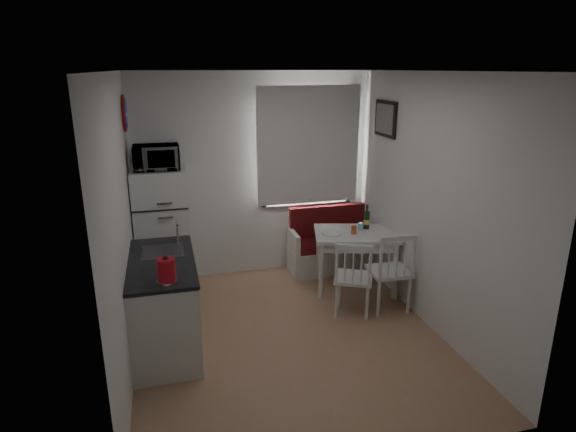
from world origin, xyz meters
The scene contains 22 objects.
floor centered at (0.00, 0.00, 0.00)m, with size 3.00×3.50×0.02m, color tan.
ceiling centered at (0.00, 0.00, 2.60)m, with size 3.00×3.50×0.02m, color white.
wall_back centered at (0.00, 1.75, 1.30)m, with size 3.00×0.02×2.60m, color white.
wall_front centered at (0.00, -1.75, 1.30)m, with size 3.00×0.02×2.60m, color white.
wall_left centered at (-1.50, 0.00, 1.30)m, with size 0.02×3.50×2.60m, color white.
wall_right centered at (1.50, 0.00, 1.30)m, with size 0.02×3.50×2.60m, color white.
window centered at (0.70, 1.72, 1.62)m, with size 1.22×0.06×1.47m, color white.
curtain centered at (0.70, 1.65, 1.68)m, with size 1.35×0.02×1.50m, color white.
kitchen_counter centered at (-1.20, 0.16, 0.46)m, with size 0.62×1.32×1.16m.
wall_sign centered at (-1.47, 1.45, 2.15)m, with size 0.40×0.40×0.03m, color #1B3BA2.
picture_frame centered at (1.48, 1.10, 2.05)m, with size 0.04×0.52×0.42m, color black.
bench centered at (1.02, 1.51, 0.29)m, with size 1.20×0.46×0.86m.
dining_table centered at (1.07, 0.89, 0.65)m, with size 1.12×0.91×0.73m.
chair_left centered at (0.82, 0.23, 0.54)m, with size 0.53×0.54×0.46m.
chair_right centered at (1.25, 0.22, 0.57)m, with size 0.46×0.44×0.50m.
fridge centered at (-1.18, 1.40, 0.76)m, with size 0.61×0.61×1.53m, color white.
microwave centered at (-1.18, 1.35, 1.67)m, with size 0.50×0.34×0.28m, color white.
kettle centered at (-1.15, -0.38, 1.02)m, with size 0.18×0.18×0.24m, color #B80E1B.
wine_bottle centered at (1.25, 0.99, 0.88)m, with size 0.08×0.08×0.30m, color #123916, non-canonical shape.
drinking_glass_orange centered at (1.02, 0.84, 0.78)m, with size 0.06×0.06×0.10m, color #CD4B22.
drinking_glass_blue centered at (1.15, 0.94, 0.78)m, with size 0.06×0.06×0.10m, color #92C7F8.
plate centered at (0.77, 0.91, 0.74)m, with size 0.24×0.24×0.02m, color white.
Camera 1 is at (-1.11, -4.20, 2.63)m, focal length 30.00 mm.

